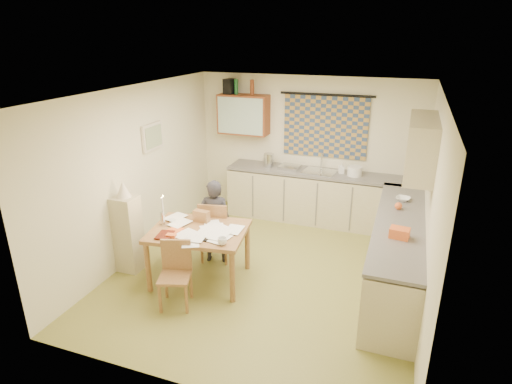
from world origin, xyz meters
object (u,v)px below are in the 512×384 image
at_px(counter_right, 396,253).
at_px(dining_table, 200,255).
at_px(person, 215,221).
at_px(counter_back, 320,197).
at_px(chair_far, 216,241).
at_px(shelf_stand, 128,234).
at_px(stove, 391,303).

distance_m(counter_right, dining_table, 2.61).
height_order(dining_table, person, person).
bearing_deg(dining_table, counter_back, 57.51).
relative_size(counter_right, chair_far, 3.17).
relative_size(person, shelf_stand, 1.14).
height_order(stove, chair_far, chair_far).
relative_size(stove, person, 0.69).
height_order(counter_back, shelf_stand, shelf_stand).
bearing_deg(stove, chair_far, 159.49).
xyz_separation_m(stove, dining_table, (-2.48, 0.34, -0.05)).
distance_m(stove, person, 2.67).
bearing_deg(person, chair_far, -92.62).
distance_m(counter_back, counter_right, 2.15).
bearing_deg(chair_far, counter_back, -132.68).
bearing_deg(chair_far, stove, 148.64).
relative_size(counter_right, dining_table, 2.17).
xyz_separation_m(counter_back, chair_far, (-1.15, -1.86, -0.16)).
bearing_deg(shelf_stand, stove, -4.18).
bearing_deg(stove, shelf_stand, 175.82).
relative_size(counter_back, shelf_stand, 3.00).
bearing_deg(person, counter_right, 170.82).
distance_m(counter_back, chair_far, 2.19).
bearing_deg(shelf_stand, counter_right, 13.96).
bearing_deg(dining_table, counter_right, 9.75).
distance_m(counter_back, shelf_stand, 3.34).
height_order(dining_table, shelf_stand, shelf_stand).
distance_m(counter_right, shelf_stand, 3.65).
bearing_deg(counter_right, chair_far, -175.51).
distance_m(counter_back, stove, 3.11).
xyz_separation_m(counter_right, stove, (0.00, -1.14, -0.02)).
bearing_deg(dining_table, stove, -15.91).
bearing_deg(shelf_stand, counter_back, 49.40).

